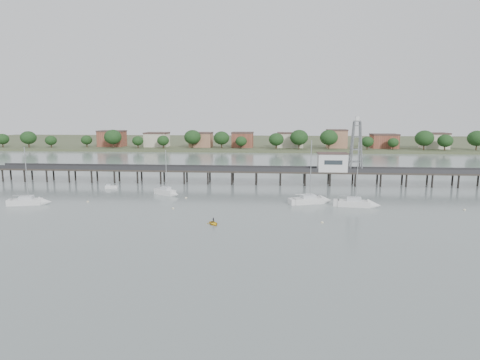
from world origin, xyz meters
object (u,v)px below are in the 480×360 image
Objects in this scene: lattice_tower at (356,146)px; sailboat_b at (169,193)px; pier at (244,171)px; yellow_dinghy at (213,224)px; sailboat_d at (361,204)px; sailboat_c at (314,200)px; sailboat_a at (33,202)px; white_tender at (111,187)px.

sailboat_b is (-49.13, -18.52, -10.45)m from lattice_tower.
pier reaches higher than yellow_dinghy.
sailboat_d is (-3.96, -27.71, -10.47)m from lattice_tower.
pier is at bearing 105.93° from sailboat_c.
sailboat_d is at bearing -12.29° from sailboat_a.
white_tender is (-63.34, 17.22, -0.24)m from sailboat_d.
sailboat_b is at bearing 177.58° from sailboat_d.
pier is at bearing 19.70° from sailboat_a.
pier is 54.94× the size of yellow_dinghy.
sailboat_c is 55.45m from white_tender.
sailboat_b is at bearing 150.25° from sailboat_c.
sailboat_a is (-27.41, -13.04, -0.01)m from sailboat_b.
pier is 12.77× the size of sailboat_b.
sailboat_a is at bearing 133.08° from yellow_dinghy.
sailboat_c is 4.33× the size of white_tender.
pier is at bearing 0.89° from white_tender.
sailboat_a is 63.17m from sailboat_c.
sailboat_d is 5.45× the size of yellow_dinghy.
lattice_tower is 1.02× the size of sailboat_c.
sailboat_a reaches higher than pier.
sailboat_b reaches higher than pier.
sailboat_d is at bearing -98.14° from lattice_tower.
sailboat_a is at bearing 166.44° from sailboat_c.
lattice_tower reaches higher than sailboat_a.
sailboat_c reaches higher than sailboat_b.
lattice_tower is at bearing 7.09° from sailboat_a.
sailboat_d reaches higher than sailboat_b.
sailboat_a is 3.89× the size of white_tender.
white_tender is (-18.18, 8.03, -0.26)m from sailboat_b.
sailboat_c is (-13.73, -24.79, -10.47)m from lattice_tower.
lattice_tower is 57.12m from yellow_dinghy.
sailboat_a is 23.00m from white_tender.
sailboat_c is (-9.77, 2.93, -0.00)m from sailboat_d.
sailboat_c is (35.40, -6.26, -0.02)m from sailboat_b.
sailboat_c is (62.81, 6.77, -0.01)m from sailboat_a.
white_tender is at bearing -172.94° from sailboat_b.
sailboat_b is 35.95m from sailboat_c.
yellow_dinghy is (-20.19, -19.82, -0.63)m from sailboat_c.
pier is 11.00× the size of sailboat_a.
sailboat_c reaches higher than sailboat_a.
white_tender is at bearing 145.35° from sailboat_c.
lattice_tower is 1.04× the size of sailboat_d.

